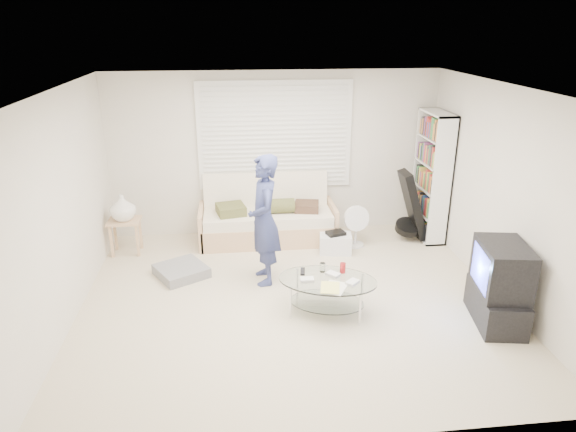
{
  "coord_description": "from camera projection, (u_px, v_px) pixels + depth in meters",
  "views": [
    {
      "loc": [
        -0.66,
        -5.4,
        3.16
      ],
      "look_at": [
        -0.02,
        0.3,
        0.97
      ],
      "focal_mm": 32.0,
      "sensor_mm": 36.0,
      "label": 1
    }
  ],
  "objects": [
    {
      "name": "grey_floor_pillow",
      "position": [
        181.0,
        271.0,
        6.78
      ],
      "size": [
        0.8,
        0.8,
        0.13
      ],
      "primitive_type": "cube",
      "rotation": [
        0.0,
        0.0,
        0.52
      ],
      "color": "slate",
      "rests_on": "ground"
    },
    {
      "name": "guitar_case",
      "position": [
        412.0,
        210.0,
        7.76
      ],
      "size": [
        0.46,
        0.4,
        1.06
      ],
      "color": "black",
      "rests_on": "ground"
    },
    {
      "name": "bookshelf",
      "position": [
        432.0,
        176.0,
        7.72
      ],
      "size": [
        0.31,
        0.82,
        1.94
      ],
      "color": "white",
      "rests_on": "ground"
    },
    {
      "name": "standing_person",
      "position": [
        264.0,
        220.0,
        6.39
      ],
      "size": [
        0.45,
        0.64,
        1.67
      ],
      "primitive_type": "imported",
      "rotation": [
        0.0,
        0.0,
        -1.48
      ],
      "color": "navy",
      "rests_on": "ground"
    },
    {
      "name": "storage_bin",
      "position": [
        335.0,
        243.0,
        7.45
      ],
      "size": [
        0.5,
        0.38,
        0.32
      ],
      "color": "white",
      "rests_on": "ground"
    },
    {
      "name": "futon_sofa",
      "position": [
        267.0,
        219.0,
        7.82
      ],
      "size": [
        2.05,
        0.83,
        1.0
      ],
      "color": "tan",
      "rests_on": "ground"
    },
    {
      "name": "tv_unit",
      "position": [
        499.0,
        285.0,
        5.61
      ],
      "size": [
        0.59,
        0.92,
        0.93
      ],
      "color": "black",
      "rests_on": "ground"
    },
    {
      "name": "floor_fan",
      "position": [
        356.0,
        222.0,
        7.58
      ],
      "size": [
        0.39,
        0.26,
        0.64
      ],
      "color": "white",
      "rests_on": "ground"
    },
    {
      "name": "coffee_table",
      "position": [
        328.0,
        286.0,
        5.85
      ],
      "size": [
        1.28,
        1.01,
        0.54
      ],
      "color": "silver",
      "rests_on": "ground"
    },
    {
      "name": "side_table",
      "position": [
        123.0,
        210.0,
        7.24
      ],
      "size": [
        0.45,
        0.36,
        0.89
      ],
      "color": "tan",
      "rests_on": "ground"
    },
    {
      "name": "ground",
      "position": [
        292.0,
        300.0,
        6.21
      ],
      "size": [
        5.0,
        5.0,
        0.0
      ],
      "primitive_type": "plane",
      "color": "beige",
      "rests_on": "ground"
    },
    {
      "name": "window_blinds",
      "position": [
        275.0,
        135.0,
        7.7
      ],
      "size": [
        2.32,
        0.08,
        1.62
      ],
      "color": "silver",
      "rests_on": "ground"
    },
    {
      "name": "room_shell",
      "position": [
        288.0,
        159.0,
        6.07
      ],
      "size": [
        5.02,
        4.52,
        2.51
      ],
      "color": "silver",
      "rests_on": "ground"
    }
  ]
}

